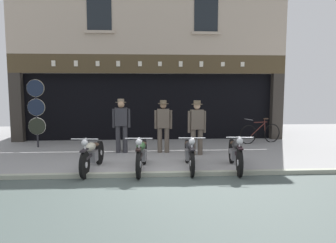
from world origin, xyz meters
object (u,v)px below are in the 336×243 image
Objects in this scene: shopkeeper_center at (163,124)px; salesman_right at (197,125)px; motorcycle_center_right at (235,153)px; assistant_far_right at (121,124)px; motorcycle_center_left at (142,154)px; leaning_bicycle at (260,133)px; salesman_left at (121,122)px; advert_board_near at (217,92)px; tyre_sign_pole at (36,108)px; motorcycle_left at (92,154)px; motorcycle_center at (189,153)px.

shopkeeper_center is 1.00× the size of salesman_right.
motorcycle_center_right is 1.21× the size of shopkeeper_center.
assistant_far_right is (-2.32, 0.48, -0.02)m from salesman_right.
motorcycle_center_left is at bearing 42.91° from salesman_right.
assistant_far_right is 5.24m from leaning_bicycle.
salesman_left is (-0.70, 2.48, 0.51)m from motorcycle_center_left.
shopkeeper_center is 3.63m from advert_board_near.
tyre_sign_pole reaches higher than shopkeeper_center.
motorcycle_center_left is 1.21× the size of salesman_left.
motorcycle_center_left is 0.88× the size of tyre_sign_pole.
leaning_bicycle is (5.55, 3.60, -0.04)m from motorcycle_left.
motorcycle_center is 4.76m from leaning_bicycle.
motorcycle_center is 1.15m from motorcycle_center_right.
leaning_bicycle is at bearing -148.35° from salesman_right.
motorcycle_center_left reaches higher than motorcycle_left.
motorcycle_left is at bearing 3.04° from motorcycle_center.
motorcycle_left is 0.96× the size of motorcycle_center.
motorcycle_left reaches higher than motorcycle_center.
motorcycle_center_right is 5.09m from advert_board_near.
leaning_bicycle is (5.01, 1.43, -0.52)m from assistant_far_right.
salesman_right is 0.71× the size of tyre_sign_pole.
tyre_sign_pole reaches higher than motorcycle_center_left.
leaning_bicycle is (3.14, 3.58, -0.04)m from motorcycle_center.
motorcycle_center_right is 3.98m from salesman_left.
advert_board_near reaches higher than salesman_left.
shopkeeper_center is at bearing -15.10° from tyre_sign_pole.
salesman_left is at bearing -21.14° from salesman_right.
leaning_bicycle is (1.40, -1.14, -1.51)m from advert_board_near.
motorcycle_center_left is at bearing -176.71° from motorcycle_left.
motorcycle_left is 2.28m from assistant_far_right.
leaning_bicycle is at bearing -156.19° from shopkeeper_center.
motorcycle_left is 0.95× the size of motorcycle_center_left.
shopkeeper_center is 4.47m from tyre_sign_pole.
leaning_bicycle is at bearing -128.81° from motorcycle_center.
leaning_bicycle is (3.70, 1.49, -0.54)m from shopkeeper_center.
salesman_right reaches higher than motorcycle_left.
assistant_far_right is 4.55m from advert_board_near.
motorcycle_center_right is 1.86× the size of advert_board_near.
salesman_left reaches higher than motorcycle_center_left.
shopkeeper_center is 4.02m from leaning_bicycle.
motorcycle_left is at bearing 106.51° from leaning_bicycle.
motorcycle_center is at bearing -173.62° from motorcycle_left.
motorcycle_center_left is at bearing 6.60° from motorcycle_center_right.
advert_board_near is (2.94, 4.80, 1.46)m from motorcycle_center_left.
salesman_right is (2.34, -0.74, -0.02)m from salesman_left.
motorcycle_center_right reaches higher than motorcycle_center_left.
salesman_right is 5.54m from tyre_sign_pole.
motorcycle_left is at bearing -131.19° from advert_board_near.
shopkeeper_center is (-0.55, 2.09, 0.50)m from motorcycle_center.
motorcycle_center is 1.20× the size of salesman_left.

